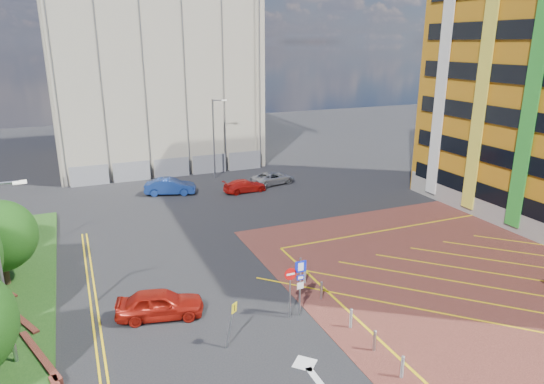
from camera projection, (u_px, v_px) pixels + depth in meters
ground at (299, 327)px, 23.73m from camera, size 140.00×140.00×0.00m
forecourt at (510, 276)px, 28.93m from camera, size 26.00×26.00×0.02m
retaining_wall at (35, 359)px, 21.05m from camera, size 6.06×20.33×0.40m
lamp_left_near at (2, 268)px, 19.50m from camera, size 1.53×0.16×8.00m
lamp_back at (214, 136)px, 48.59m from camera, size 1.53×0.16×8.00m
sign_cluster at (297, 282)px, 24.13m from camera, size 1.17×0.12×3.20m
warning_sign at (232, 319)px, 21.81m from camera, size 0.65×0.40×2.25m
bollard_row at (358, 326)px, 22.98m from camera, size 0.14×11.14×0.90m
construction_building at (149, 64)px, 55.67m from camera, size 21.20×19.20×22.00m
construction_fence at (181, 167)px, 50.20m from camera, size 21.60×0.06×2.00m
car_red_left at (160, 304)px, 24.44m from camera, size 4.63×2.68×1.48m
car_blue_back at (170, 186)px, 44.28m from camera, size 4.80×2.90×1.49m
car_red_back at (245, 186)px, 45.03m from camera, size 4.13×1.88×1.17m
car_silver_back at (273, 178)px, 47.51m from camera, size 4.72×2.84×1.23m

